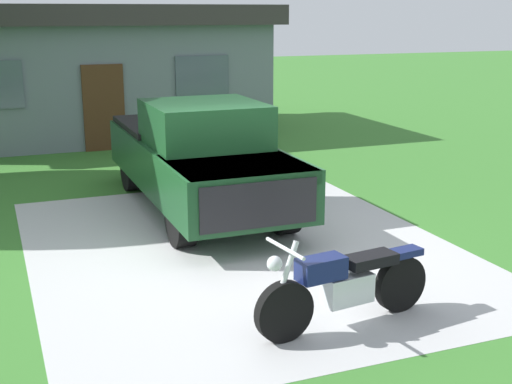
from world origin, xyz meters
name	(u,v)px	position (x,y,z in m)	size (l,w,h in m)	color
ground_plane	(242,248)	(0.00, 0.00, 0.00)	(80.00, 80.00, 0.00)	#37742B
driveway_pad	(242,248)	(0.00, 0.00, 0.00)	(5.93, 7.33, 0.01)	#B6B6B6
motorcycle	(344,285)	(0.16, -2.77, 0.47)	(2.21, 0.70, 1.09)	black
pickup_truck	(197,154)	(0.04, 2.28, 0.95)	(2.02, 5.64, 1.90)	black
neighbor_house	(87,69)	(-0.60, 10.58, 1.79)	(9.60, 5.60, 3.50)	slate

